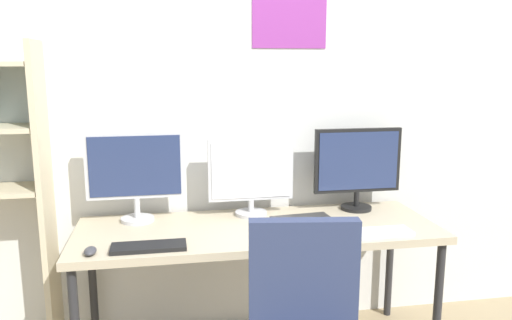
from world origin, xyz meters
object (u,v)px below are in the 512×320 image
Objects in this scene: monitor_center at (251,174)px; computer_mouse at (90,251)px; keyboard_left at (149,247)px; keyboard_right at (375,233)px; desk at (258,236)px; laptop_closed at (304,222)px; monitor_left at (135,171)px; monitor_right at (358,165)px.

monitor_center is 0.97m from computer_mouse.
computer_mouse is at bearing -174.86° from keyboard_left.
monitor_center is at bearing 29.61° from computer_mouse.
keyboard_left and keyboard_right have the same top height.
laptop_closed is at bearing -0.47° from desk.
monitor_left is at bearing 180.00° from monitor_center.
desk is at bearing 174.29° from laptop_closed.
monitor_left is 0.52m from keyboard_left.
keyboard_left is at bearing -141.70° from monitor_center.
monitor_right is 1.54m from computer_mouse.
monitor_left is at bearing 68.03° from computer_mouse.
laptop_closed is at bearing -13.62° from monitor_left.
laptop_closed is at bearing 15.65° from keyboard_left.
keyboard_right is at bearing -41.87° from laptop_closed.
keyboard_right is at bearing -20.37° from monitor_left.
keyboard_right is 1.18× the size of laptop_closed.
desk is at bearing 17.18° from computer_mouse.
monitor_center is 0.40m from laptop_closed.
computer_mouse is at bearing -162.20° from monitor_right.
desk is 5.95× the size of laptop_closed.
computer_mouse is (-1.45, -0.47, -0.25)m from monitor_right.
monitor_left is 1.51× the size of keyboard_left.
laptop_closed is (0.81, 0.23, 0.00)m from keyboard_left.
laptop_closed is (0.25, -0.00, 0.07)m from desk.
monitor_center is (0.00, 0.21, 0.29)m from desk.
monitor_center is 1.39× the size of keyboard_left.
monitor_center is at bearing 134.52° from laptop_closed.
monitor_left is at bearing 161.42° from desk.
monitor_center is 0.75m from keyboard_right.
keyboard_right is (-0.07, -0.44, -0.26)m from monitor_right.
monitor_right is 1.38× the size of keyboard_right.
monitor_left reaches higher than desk.
monitor_center is at bearing 38.30° from keyboard_left.
keyboard_left is at bearing -80.82° from monitor_left.
monitor_right is 1.30m from keyboard_left.
keyboard_left is at bearing -169.59° from laptop_closed.
computer_mouse is at bearing -179.03° from keyboard_right.
monitor_center is at bearing 90.00° from desk.
desk is 0.75m from monitor_left.
monitor_right is at bearing 24.31° from laptop_closed.
keyboard_right is 0.38m from laptop_closed.
keyboard_left is 0.26m from computer_mouse.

